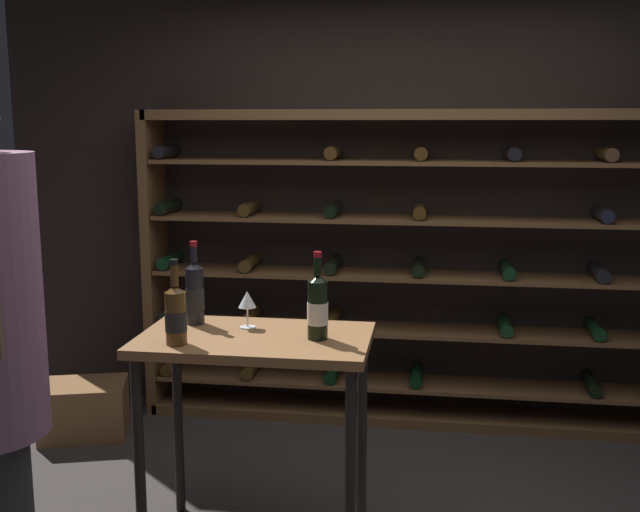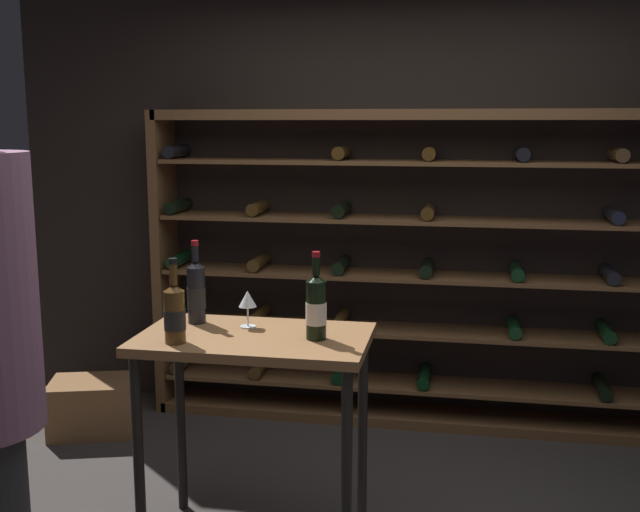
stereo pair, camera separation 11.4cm
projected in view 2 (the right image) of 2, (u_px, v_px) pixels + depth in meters
back_wall at (408, 183)px, 4.62m from camera, size 4.95×0.10×2.88m
wine_rack at (424, 272)px, 4.48m from camera, size 3.32×0.32×1.87m
tasting_table at (254, 366)px, 3.16m from camera, size 0.95×0.57×0.94m
wine_crate at (93, 406)px, 4.46m from camera, size 0.56×0.46×0.31m
wine_bottle_red_label at (196, 292)px, 3.30m from camera, size 0.08×0.08×0.36m
wine_bottle_gold_foil at (316, 307)px, 3.05m from camera, size 0.09×0.09×0.36m
wine_bottle_green_slim at (175, 313)px, 3.00m from camera, size 0.09×0.09×0.34m
wine_glass_stemmed_center at (248, 301)px, 3.23m from camera, size 0.08×0.08×0.16m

